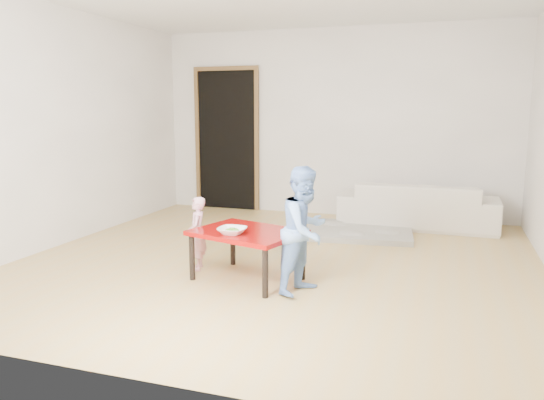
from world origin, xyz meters
The scene contains 13 objects.
floor centered at (0.00, 0.00, 0.00)m, with size 5.00×5.00×0.01m, color tan.
back_wall centered at (0.00, 2.50, 1.30)m, with size 5.00×0.02×2.60m, color white.
left_wall centered at (-2.50, 0.00, 1.30)m, with size 0.02×5.00×2.60m, color white.
doorway centered at (-1.60, 2.48, 1.02)m, with size 1.02×0.08×2.11m, color brown, non-canonical shape.
sofa centered at (1.22, 2.05, 0.29)m, with size 1.96×0.77×0.57m, color beige.
cushion centered at (0.91, 1.88, 0.44)m, with size 0.44×0.39×0.12m, color orange.
red_table centered at (-0.08, -0.65, 0.22)m, with size 0.90×0.67×0.45m, color #8B0907, non-canonical shape.
bowl centered at (-0.15, -0.82, 0.48)m, with size 0.24×0.24×0.06m, color white.
broccoli centered at (-0.15, -0.82, 0.48)m, with size 0.12×0.12×0.06m, color #2D5919, non-canonical shape.
child_pink centered at (-0.64, -0.51, 0.35)m, with size 0.25×0.17×0.69m, color #E56888.
child_blue centered at (0.48, -0.79, 0.52)m, with size 0.51×0.40×1.05m, color #6B9AF8.
basin centered at (-0.14, 0.79, 0.06)m, with size 0.41×0.41×0.13m, color #3173BB.
blanket centered at (0.57, 1.41, 0.03)m, with size 1.26×1.05×0.06m, color gray, non-canonical shape.
Camera 1 is at (1.56, -4.87, 1.50)m, focal length 35.00 mm.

